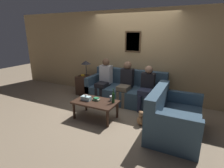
# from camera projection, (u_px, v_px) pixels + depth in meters

# --- Properties ---
(ground_plane) EXTENTS (16.00, 16.00, 0.00)m
(ground_plane) POSITION_uv_depth(u_px,v_px,m) (118.00, 108.00, 4.72)
(ground_plane) COLOR gray
(wall_back) EXTENTS (9.00, 0.08, 2.60)m
(wall_back) POSITION_uv_depth(u_px,v_px,m) (133.00, 55.00, 5.24)
(wall_back) COLOR tan
(wall_back) RESTS_ON ground_plane
(couch_main) EXTENTS (2.21, 0.93, 0.90)m
(couch_main) POSITION_uv_depth(u_px,v_px,m) (126.00, 91.00, 5.10)
(couch_main) COLOR #385166
(couch_main) RESTS_ON ground_plane
(couch_side) EXTENTS (0.93, 1.41, 0.90)m
(couch_side) POSITION_uv_depth(u_px,v_px,m) (172.00, 119.00, 3.47)
(couch_side) COLOR #385166
(couch_side) RESTS_ON ground_plane
(coffee_table) EXTENTS (1.01, 0.62, 0.43)m
(coffee_table) POSITION_uv_depth(u_px,v_px,m) (96.00, 103.00, 4.08)
(coffee_table) COLOR #382319
(coffee_table) RESTS_ON ground_plane
(side_table_with_lamp) EXTENTS (0.47, 0.47, 1.11)m
(side_table_with_lamp) POSITION_uv_depth(u_px,v_px,m) (85.00, 84.00, 5.68)
(side_table_with_lamp) COLOR #382319
(side_table_with_lamp) RESTS_ON ground_plane
(wine_bottle) EXTENTS (0.07, 0.07, 0.33)m
(wine_bottle) POSITION_uv_depth(u_px,v_px,m) (113.00, 98.00, 3.94)
(wine_bottle) COLOR #19421E
(wine_bottle) RESTS_ON coffee_table
(drinking_glass) EXTENTS (0.08, 0.08, 0.11)m
(drinking_glass) POSITION_uv_depth(u_px,v_px,m) (111.00, 98.00, 4.08)
(drinking_glass) COLOR silver
(drinking_glass) RESTS_ON coffee_table
(book_stack) EXTENTS (0.16, 0.11, 0.07)m
(book_stack) POSITION_uv_depth(u_px,v_px,m) (96.00, 99.00, 4.11)
(book_stack) COLOR #237547
(book_stack) RESTS_ON coffee_table
(tissue_box) EXTENTS (0.23, 0.12, 0.15)m
(tissue_box) POSITION_uv_depth(u_px,v_px,m) (86.00, 98.00, 4.11)
(tissue_box) COLOR silver
(tissue_box) RESTS_ON coffee_table
(person_left) EXTENTS (0.34, 0.61, 1.24)m
(person_left) POSITION_uv_depth(u_px,v_px,m) (104.00, 78.00, 5.13)
(person_left) COLOR black
(person_left) RESTS_ON ground_plane
(person_middle) EXTENTS (0.34, 0.62, 1.20)m
(person_middle) POSITION_uv_depth(u_px,v_px,m) (126.00, 81.00, 4.86)
(person_middle) COLOR #756651
(person_middle) RESTS_ON ground_plane
(person_right) EXTENTS (0.34, 0.60, 1.14)m
(person_right) POSITION_uv_depth(u_px,v_px,m) (147.00, 86.00, 4.55)
(person_right) COLOR #2D334C
(person_right) RESTS_ON ground_plane
(teddy_bear) EXTENTS (0.21, 0.21, 0.32)m
(teddy_bear) POSITION_uv_depth(u_px,v_px,m) (141.00, 119.00, 3.84)
(teddy_bear) COLOR #A87A51
(teddy_bear) RESTS_ON ground_plane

